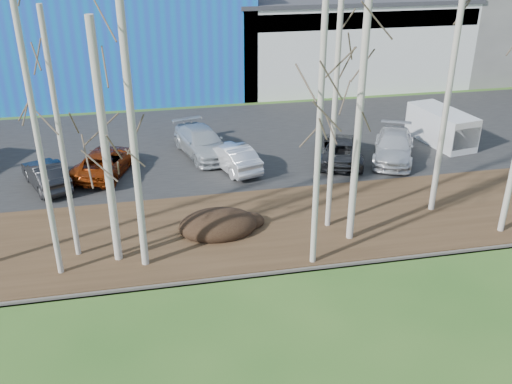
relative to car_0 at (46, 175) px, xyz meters
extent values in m
cube|color=#382616|center=(9.29, -6.00, -0.74)|extent=(80.00, 7.00, 0.15)
cube|color=black|center=(9.29, 4.50, -0.74)|extent=(80.00, 14.00, 0.14)
cube|color=blue|center=(3.29, 18.50, 3.19)|extent=(20.00, 12.00, 8.00)
cube|color=silver|center=(21.29, 18.50, 2.44)|extent=(18.00, 12.00, 6.50)
cube|color=navy|center=(21.29, 12.60, 4.79)|extent=(17.64, 0.20, 1.20)
cube|color=#65625F|center=(37.29, 18.50, 2.69)|extent=(14.00, 12.00, 7.00)
ellipsoid|color=black|center=(7.71, -6.08, -0.33)|extent=(3.37, 2.38, 0.66)
cylinder|color=beige|center=(1.98, -6.82, 4.13)|extent=(0.20, 0.20, 9.58)
cylinder|color=beige|center=(3.55, -7.49, 3.98)|extent=(0.30, 0.30, 9.29)
cylinder|color=beige|center=(1.42, -8.03, 5.04)|extent=(0.21, 0.21, 11.40)
cylinder|color=beige|center=(4.58, -8.07, 4.28)|extent=(0.27, 0.27, 9.89)
cylinder|color=beige|center=(12.46, -6.52, 4.19)|extent=(0.22, 0.22, 9.71)
cylinder|color=beige|center=(10.98, -9.20, 4.34)|extent=(0.22, 0.22, 10.01)
cylinder|color=beige|center=(13.03, -7.74, 4.16)|extent=(0.29, 0.29, 9.65)
cylinder|color=beige|center=(17.62, -6.02, 5.77)|extent=(0.26, 0.26, 12.86)
imported|color=black|center=(0.00, 0.00, 0.00)|extent=(2.91, 4.32, 1.35)
imported|color=maroon|center=(2.80, 1.07, 0.00)|extent=(3.76, 5.34, 1.35)
imported|color=#AFB4B8|center=(8.07, 2.77, 0.08)|extent=(3.33, 5.53, 1.50)
imported|color=silver|center=(9.43, 0.41, 0.02)|extent=(2.66, 4.47, 1.39)
imported|color=#2A2B2D|center=(15.38, 0.39, 0.02)|extent=(3.60, 5.42, 1.38)
imported|color=silver|center=(18.35, 0.00, 0.07)|extent=(4.09, 5.49, 1.48)
cube|color=white|center=(22.17, 1.91, 0.31)|extent=(2.60, 4.73, 1.96)
cube|color=black|center=(22.47, 0.16, 0.31)|extent=(1.91, 1.22, 1.21)
camera|label=1|loc=(5.05, -27.26, 11.44)|focal=40.00mm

